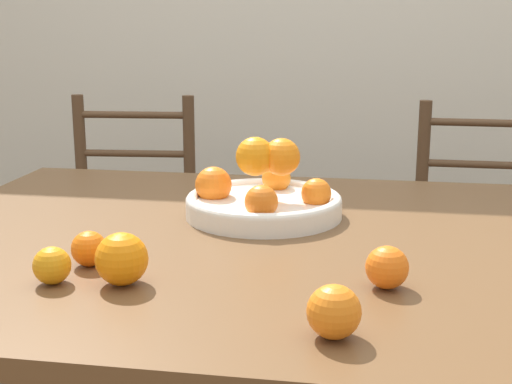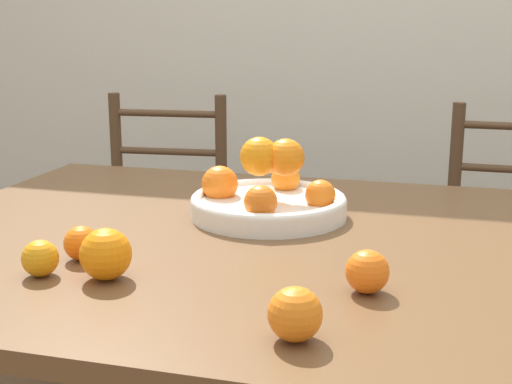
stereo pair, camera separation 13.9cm
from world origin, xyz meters
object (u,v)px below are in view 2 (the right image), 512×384
object	(u,v)px
orange_loose_2	(106,254)
orange_loose_3	(81,243)
orange_loose_0	(40,258)
fruit_bowl	(268,196)
orange_loose_4	(367,272)
chair_left	(158,237)
orange_loose_1	(295,314)

from	to	relation	value
orange_loose_2	orange_loose_3	world-z (taller)	orange_loose_2
orange_loose_0	fruit_bowl	bearing A→B (deg)	59.05
orange_loose_4	orange_loose_2	bearing A→B (deg)	-172.66
orange_loose_3	orange_loose_0	bearing A→B (deg)	-105.51
chair_left	orange_loose_0	bearing A→B (deg)	-80.66
orange_loose_3	orange_loose_4	xyz separation A→B (m)	(0.49, -0.02, 0.00)
orange_loose_4	chair_left	distance (m)	1.43
orange_loose_2	fruit_bowl	bearing A→B (deg)	69.93
fruit_bowl	orange_loose_0	distance (m)	0.52
orange_loose_2	orange_loose_3	size ratio (longest dim) A/B	1.39
orange_loose_4	chair_left	xyz separation A→B (m)	(-0.83, 1.11, -0.35)
fruit_bowl	orange_loose_4	distance (m)	0.45
orange_loose_2	orange_loose_4	world-z (taller)	orange_loose_2
orange_loose_0	orange_loose_3	distance (m)	0.09
orange_loose_0	orange_loose_3	xyz separation A→B (m)	(0.02, 0.09, 0.00)
orange_loose_2	orange_loose_4	distance (m)	0.41
orange_loose_0	orange_loose_3	size ratio (longest dim) A/B	1.00
fruit_bowl	orange_loose_0	size ratio (longest dim) A/B	5.48
orange_loose_1	orange_loose_4	xyz separation A→B (m)	(0.07, 0.19, -0.00)
fruit_bowl	orange_loose_4	xyz separation A→B (m)	(0.25, -0.38, -0.01)
orange_loose_2	orange_loose_3	distance (m)	0.11
orange_loose_1	orange_loose_3	world-z (taller)	orange_loose_1
orange_loose_1	orange_loose_4	world-z (taller)	orange_loose_1
fruit_bowl	orange_loose_4	world-z (taller)	fruit_bowl
orange_loose_0	orange_loose_2	world-z (taller)	orange_loose_2
fruit_bowl	orange_loose_3	distance (m)	0.43
orange_loose_0	orange_loose_4	bearing A→B (deg)	7.49
orange_loose_0	orange_loose_1	distance (m)	0.47
orange_loose_0	chair_left	bearing A→B (deg)	104.61
orange_loose_0	chair_left	xyz separation A→B (m)	(-0.31, 1.18, -0.35)
orange_loose_4	orange_loose_1	bearing A→B (deg)	-110.17
fruit_bowl	orange_loose_2	world-z (taller)	fruit_bowl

